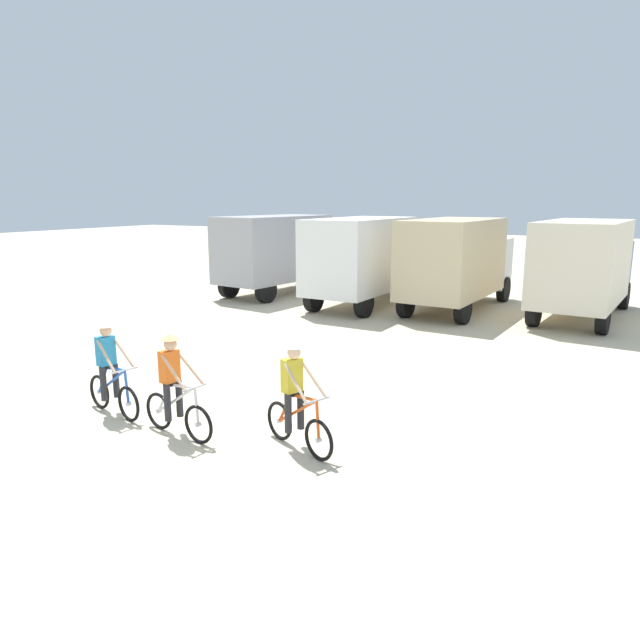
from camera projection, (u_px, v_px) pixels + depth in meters
ground_plane at (206, 418)px, 10.91m from camera, size 120.00×120.00×0.00m
box_truck_grey_hauler at (282, 250)px, 24.95m from camera, size 3.20×6.99×3.35m
box_truck_avon_van at (367, 257)px, 22.19m from camera, size 2.61×6.83×3.35m
box_truck_tan_camper at (458, 260)px, 21.14m from camera, size 2.79×6.88×3.35m
box_truck_cream_rv at (585, 264)px, 19.65m from camera, size 2.97×6.93×3.35m
cyclist_orange_shirt at (110, 372)px, 10.95m from camera, size 1.70×0.57×1.82m
cyclist_cowboy_hat at (174, 389)px, 9.95m from camera, size 1.72×0.53×1.82m
cyclist_near_camera at (296, 400)px, 9.42m from camera, size 1.63×0.77×1.82m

